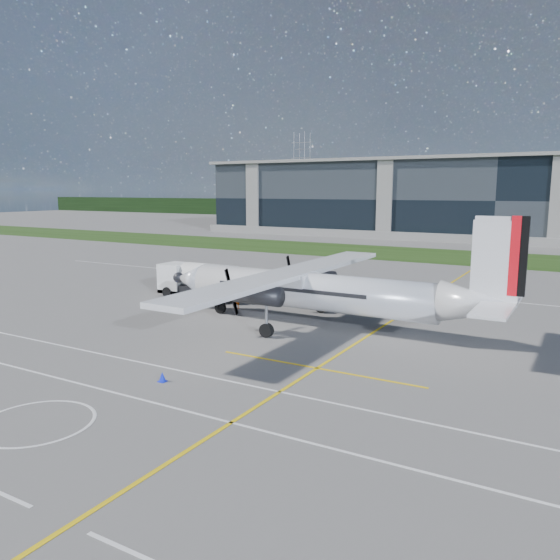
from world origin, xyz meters
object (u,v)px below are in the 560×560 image
at_px(safety_cone_nose_stbd, 198,301).
at_px(safety_cone_nose_port, 182,308).
at_px(fuel_tanker_truck, 195,280).
at_px(baggage_tug, 206,288).
at_px(ground_crew_person, 237,296).
at_px(safety_cone_stbdwing, 367,290).
at_px(turboprop_aircraft, 321,270).
at_px(safety_cone_portwing, 162,377).
at_px(pylon_west, 302,174).
at_px(safety_cone_fwd, 170,301).

relative_size(safety_cone_nose_stbd, safety_cone_nose_port, 1.00).
bearing_deg(fuel_tanker_truck, baggage_tug, 45.88).
distance_m(ground_crew_person, safety_cone_stbdwing, 13.58).
relative_size(turboprop_aircraft, safety_cone_portwing, 53.52).
xyz_separation_m(turboprop_aircraft, safety_cone_nose_port, (-11.73, -0.80, -3.76)).
distance_m(pylon_west, baggage_tug, 158.24).
relative_size(fuel_tanker_truck, ground_crew_person, 3.97).
height_order(fuel_tanker_truck, ground_crew_person, fuel_tanker_truck).
relative_size(turboprop_aircraft, fuel_tanker_truck, 3.21).
bearing_deg(pylon_west, turboprop_aircraft, -61.80).
relative_size(safety_cone_nose_stbd, safety_cone_stbdwing, 1.00).
bearing_deg(pylon_west, safety_cone_nose_port, -65.56).
bearing_deg(safety_cone_portwing, turboprop_aircraft, 81.32).
distance_m(baggage_tug, safety_cone_nose_port, 5.80).
relative_size(fuel_tanker_truck, safety_cone_fwd, 16.68).
bearing_deg(baggage_tug, safety_cone_stbdwing, 38.10).
height_order(turboprop_aircraft, safety_cone_nose_stbd, turboprop_aircraft).
height_order(ground_crew_person, safety_cone_nose_stbd, ground_crew_person).
relative_size(ground_crew_person, safety_cone_nose_stbd, 4.20).
height_order(ground_crew_person, safety_cone_fwd, ground_crew_person).
distance_m(turboprop_aircraft, safety_cone_fwd, 14.84).
height_order(turboprop_aircraft, safety_cone_fwd, turboprop_aircraft).
relative_size(pylon_west, safety_cone_fwd, 60.00).
distance_m(turboprop_aircraft, fuel_tanker_truck, 15.00).
bearing_deg(safety_cone_fwd, fuel_tanker_truck, 88.56).
relative_size(pylon_west, safety_cone_nose_port, 60.00).
height_order(fuel_tanker_truck, safety_cone_fwd, fuel_tanker_truck).
distance_m(pylon_west, safety_cone_stbdwing, 155.52).
bearing_deg(turboprop_aircraft, safety_cone_portwing, -98.68).
distance_m(turboprop_aircraft, safety_cone_stbdwing, 14.48).
bearing_deg(pylon_west, safety_cone_stbdwing, -59.99).
xyz_separation_m(pylon_west, fuel_tanker_truck, (65.06, -143.93, -13.44)).
bearing_deg(safety_cone_nose_port, safety_cone_nose_stbd, 101.68).
xyz_separation_m(fuel_tanker_truck, ground_crew_person, (5.87, -2.02, -0.51)).
bearing_deg(safety_cone_nose_stbd, ground_crew_person, 1.46).
distance_m(fuel_tanker_truck, safety_cone_portwing, 21.57).
bearing_deg(turboprop_aircraft, safety_cone_stbdwing, 97.68).
height_order(turboprop_aircraft, ground_crew_person, turboprop_aircraft).
height_order(safety_cone_fwd, safety_cone_nose_port, same).
distance_m(fuel_tanker_truck, safety_cone_stbdwing, 15.89).
bearing_deg(ground_crew_person, safety_cone_nose_stbd, 103.40).
bearing_deg(ground_crew_person, fuel_tanker_truck, 82.93).
relative_size(fuel_tanker_truck, safety_cone_portwing, 16.68).
bearing_deg(baggage_tug, fuel_tanker_truck, -134.12).
bearing_deg(baggage_tug, turboprop_aircraft, -19.02).
relative_size(baggage_tug, safety_cone_nose_stbd, 5.13).
bearing_deg(pylon_west, baggage_tug, -65.35).
xyz_separation_m(pylon_west, safety_cone_nose_port, (67.58, -148.71, -14.75)).
bearing_deg(turboprop_aircraft, fuel_tanker_truck, 164.38).
bearing_deg(safety_cone_nose_stbd, baggage_tug, 114.71).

